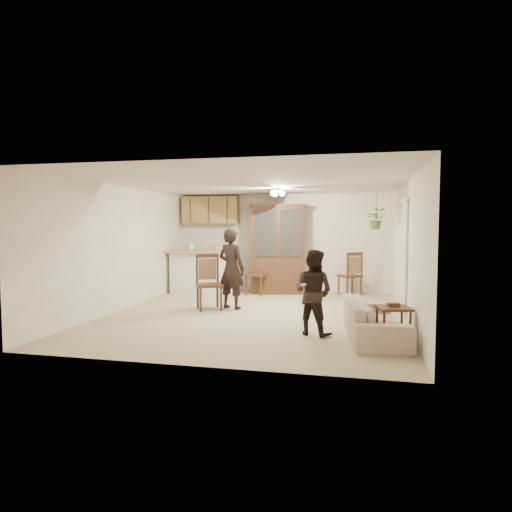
% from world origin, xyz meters
% --- Properties ---
extents(floor, '(6.50, 6.50, 0.00)m').
position_xyz_m(floor, '(0.00, 0.00, 0.00)').
color(floor, '#BCAB8E').
rests_on(floor, ground).
extents(ceiling, '(5.50, 6.50, 0.02)m').
position_xyz_m(ceiling, '(0.00, 0.00, 2.50)').
color(ceiling, silver).
rests_on(ceiling, wall_back).
extents(wall_back, '(5.50, 0.02, 2.50)m').
position_xyz_m(wall_back, '(0.00, 3.25, 1.25)').
color(wall_back, white).
rests_on(wall_back, ground).
extents(wall_front, '(5.50, 0.02, 2.50)m').
position_xyz_m(wall_front, '(0.00, -3.25, 1.25)').
color(wall_front, white).
rests_on(wall_front, ground).
extents(wall_left, '(0.02, 6.50, 2.50)m').
position_xyz_m(wall_left, '(-2.75, 0.00, 1.25)').
color(wall_left, white).
rests_on(wall_left, ground).
extents(wall_right, '(0.02, 6.50, 2.50)m').
position_xyz_m(wall_right, '(2.75, 0.00, 1.25)').
color(wall_right, white).
rests_on(wall_right, ground).
extents(breakfast_bar, '(1.60, 0.55, 1.00)m').
position_xyz_m(breakfast_bar, '(-1.85, 2.35, 0.50)').
color(breakfast_bar, white).
rests_on(breakfast_bar, floor).
extents(bar_top, '(1.75, 0.70, 0.08)m').
position_xyz_m(bar_top, '(-1.85, 2.35, 1.05)').
color(bar_top, tan).
rests_on(bar_top, breakfast_bar).
extents(upper_cabinets, '(1.50, 0.34, 0.70)m').
position_xyz_m(upper_cabinets, '(-1.90, 3.07, 2.10)').
color(upper_cabinets, olive).
rests_on(upper_cabinets, wall_back).
extents(vertical_blinds, '(0.06, 2.30, 2.10)m').
position_xyz_m(vertical_blinds, '(2.71, 0.90, 1.10)').
color(vertical_blinds, beige).
rests_on(vertical_blinds, wall_right).
extents(ceiling_fixture, '(0.36, 0.36, 0.20)m').
position_xyz_m(ceiling_fixture, '(0.20, 1.20, 2.40)').
color(ceiling_fixture, beige).
rests_on(ceiling_fixture, ceiling).
extents(hanging_plant, '(0.43, 0.37, 0.48)m').
position_xyz_m(hanging_plant, '(2.30, 2.40, 1.85)').
color(hanging_plant, '#2D5A24').
rests_on(hanging_plant, ceiling).
extents(plant_cord, '(0.01, 0.01, 0.65)m').
position_xyz_m(plant_cord, '(2.30, 2.40, 2.17)').
color(plant_cord, '#29251E').
rests_on(plant_cord, ceiling).
extents(sofa, '(0.95, 1.95, 0.73)m').
position_xyz_m(sofa, '(2.18, -1.36, 0.37)').
color(sofa, beige).
rests_on(sofa, floor).
extents(adult, '(0.77, 0.64, 1.80)m').
position_xyz_m(adult, '(-0.61, 0.51, 0.90)').
color(adult, black).
rests_on(adult, floor).
extents(child, '(0.80, 0.73, 1.35)m').
position_xyz_m(child, '(1.24, -1.31, 0.68)').
color(child, black).
rests_on(child, floor).
extents(china_hutch, '(1.49, 0.82, 2.22)m').
position_xyz_m(china_hutch, '(-0.06, 2.81, 1.10)').
color(china_hutch, '#342312').
rests_on(china_hutch, floor).
extents(side_table, '(0.57, 0.57, 0.57)m').
position_xyz_m(side_table, '(2.44, -1.48, 0.27)').
color(side_table, '#342312').
rests_on(side_table, floor).
extents(chair_bar, '(0.67, 0.67, 1.12)m').
position_xyz_m(chair_bar, '(-1.03, 0.33, 0.32)').
color(chair_bar, '#342312').
rests_on(chair_bar, floor).
extents(chair_hutch_left, '(0.60, 0.60, 1.11)m').
position_xyz_m(chair_hutch_left, '(-0.51, 2.50, 0.31)').
color(chair_hutch_left, '#342312').
rests_on(chair_hutch_left, floor).
extents(chair_hutch_right, '(0.65, 0.65, 1.06)m').
position_xyz_m(chair_hutch_right, '(1.71, 2.88, 0.30)').
color(chair_hutch_right, '#342312').
rests_on(chair_hutch_right, floor).
extents(controller_adult, '(0.09, 0.15, 0.04)m').
position_xyz_m(controller_adult, '(-0.75, 0.15, 1.26)').
color(controller_adult, silver).
rests_on(controller_adult, adult).
extents(controller_child, '(0.08, 0.12, 0.04)m').
position_xyz_m(controller_child, '(1.12, -1.60, 0.82)').
color(controller_child, silver).
rests_on(controller_child, child).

